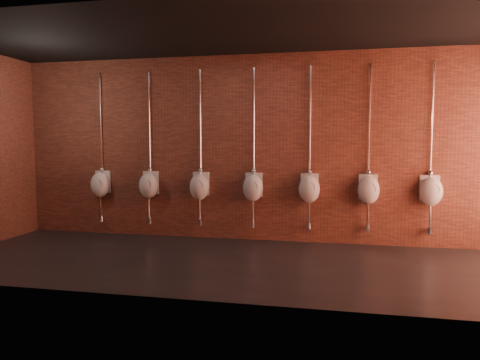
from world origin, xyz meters
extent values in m
plane|color=black|center=(0.00, 0.00, 0.00)|extent=(8.50, 8.50, 0.00)
cube|color=black|center=(0.00, 0.00, 3.20)|extent=(8.50, 3.00, 0.04)
cube|color=brown|center=(0.00, 1.50, 1.60)|extent=(8.50, 0.04, 3.20)
cube|color=brown|center=(0.00, -1.50, 1.60)|extent=(8.50, 0.04, 3.20)
ellipsoid|color=silver|center=(-2.82, 1.37, 0.93)|extent=(0.37, 0.32, 0.46)
cube|color=silver|center=(-2.82, 1.48, 0.97)|extent=(0.30, 0.06, 0.42)
cylinder|color=#9A9A9A|center=(-2.82, 1.25, 0.96)|extent=(0.20, 0.03, 0.20)
cylinder|color=white|center=(-2.82, 1.46, 2.05)|extent=(0.02, 0.02, 1.79)
sphere|color=white|center=(-2.82, 1.45, 1.21)|extent=(0.08, 0.08, 0.08)
cylinder|color=white|center=(-2.82, 1.46, 2.95)|extent=(0.06, 0.06, 0.01)
cylinder|color=white|center=(-2.82, 1.37, 0.56)|extent=(0.03, 0.03, 0.40)
cylinder|color=white|center=(-2.82, 1.37, 0.30)|extent=(0.08, 0.08, 0.11)
cylinder|color=white|center=(-2.82, 1.44, 0.30)|extent=(0.03, 0.15, 0.03)
ellipsoid|color=silver|center=(-1.87, 1.37, 0.93)|extent=(0.37, 0.32, 0.46)
cube|color=silver|center=(-1.87, 1.48, 0.97)|extent=(0.30, 0.06, 0.42)
cylinder|color=#9A9A9A|center=(-1.87, 1.25, 0.96)|extent=(0.20, 0.03, 0.20)
cylinder|color=white|center=(-1.87, 1.46, 2.05)|extent=(0.02, 0.02, 1.79)
sphere|color=white|center=(-1.87, 1.45, 1.21)|extent=(0.08, 0.08, 0.08)
cylinder|color=white|center=(-1.87, 1.46, 2.95)|extent=(0.06, 0.06, 0.01)
cylinder|color=white|center=(-1.87, 1.37, 0.56)|extent=(0.03, 0.03, 0.40)
cylinder|color=white|center=(-1.87, 1.37, 0.30)|extent=(0.08, 0.08, 0.11)
cylinder|color=white|center=(-1.87, 1.44, 0.30)|extent=(0.03, 0.15, 0.03)
ellipsoid|color=silver|center=(-0.92, 1.37, 0.93)|extent=(0.37, 0.32, 0.46)
cube|color=silver|center=(-0.92, 1.48, 0.97)|extent=(0.30, 0.06, 0.42)
cylinder|color=#9A9A9A|center=(-0.92, 1.25, 0.96)|extent=(0.20, 0.03, 0.20)
cylinder|color=white|center=(-0.92, 1.46, 2.05)|extent=(0.02, 0.02, 1.79)
sphere|color=white|center=(-0.92, 1.45, 1.21)|extent=(0.08, 0.08, 0.08)
cylinder|color=white|center=(-0.92, 1.46, 2.95)|extent=(0.06, 0.06, 0.01)
cylinder|color=white|center=(-0.92, 1.37, 0.56)|extent=(0.03, 0.03, 0.40)
cylinder|color=white|center=(-0.92, 1.37, 0.30)|extent=(0.08, 0.08, 0.11)
cylinder|color=white|center=(-0.92, 1.44, 0.30)|extent=(0.03, 0.15, 0.03)
ellipsoid|color=silver|center=(0.03, 1.37, 0.93)|extent=(0.37, 0.32, 0.46)
cube|color=silver|center=(0.03, 1.48, 0.97)|extent=(0.30, 0.06, 0.42)
cylinder|color=#9A9A9A|center=(0.03, 1.25, 0.96)|extent=(0.20, 0.03, 0.20)
cylinder|color=white|center=(0.03, 1.46, 2.05)|extent=(0.02, 0.02, 1.79)
sphere|color=white|center=(0.03, 1.45, 1.21)|extent=(0.08, 0.08, 0.08)
cylinder|color=white|center=(0.03, 1.46, 2.95)|extent=(0.06, 0.06, 0.01)
cylinder|color=white|center=(0.03, 1.37, 0.56)|extent=(0.03, 0.03, 0.40)
cylinder|color=white|center=(0.03, 1.37, 0.30)|extent=(0.08, 0.08, 0.11)
cylinder|color=white|center=(0.03, 1.44, 0.30)|extent=(0.03, 0.15, 0.03)
ellipsoid|color=silver|center=(0.99, 1.37, 0.93)|extent=(0.37, 0.32, 0.46)
cube|color=silver|center=(0.99, 1.48, 0.97)|extent=(0.30, 0.06, 0.42)
cylinder|color=#9A9A9A|center=(0.99, 1.25, 0.96)|extent=(0.20, 0.03, 0.20)
cylinder|color=white|center=(0.99, 1.46, 2.05)|extent=(0.02, 0.02, 1.79)
sphere|color=white|center=(0.99, 1.45, 1.21)|extent=(0.08, 0.08, 0.08)
cylinder|color=white|center=(0.99, 1.46, 2.95)|extent=(0.06, 0.06, 0.01)
cylinder|color=white|center=(0.99, 1.37, 0.56)|extent=(0.03, 0.03, 0.40)
cylinder|color=white|center=(0.99, 1.37, 0.30)|extent=(0.08, 0.08, 0.11)
cylinder|color=white|center=(0.99, 1.44, 0.30)|extent=(0.03, 0.15, 0.03)
ellipsoid|color=silver|center=(1.94, 1.37, 0.93)|extent=(0.37, 0.32, 0.46)
cube|color=silver|center=(1.94, 1.48, 0.97)|extent=(0.30, 0.06, 0.42)
cylinder|color=#9A9A9A|center=(1.94, 1.25, 0.96)|extent=(0.20, 0.03, 0.20)
cylinder|color=white|center=(1.94, 1.46, 2.05)|extent=(0.02, 0.02, 1.79)
sphere|color=white|center=(1.94, 1.45, 1.21)|extent=(0.08, 0.08, 0.08)
cylinder|color=white|center=(1.94, 1.46, 2.95)|extent=(0.06, 0.06, 0.01)
cylinder|color=white|center=(1.94, 1.37, 0.56)|extent=(0.03, 0.03, 0.40)
cylinder|color=white|center=(1.94, 1.37, 0.30)|extent=(0.08, 0.08, 0.11)
cylinder|color=white|center=(1.94, 1.44, 0.30)|extent=(0.03, 0.15, 0.03)
ellipsoid|color=silver|center=(2.89, 1.37, 0.93)|extent=(0.37, 0.32, 0.46)
cube|color=silver|center=(2.89, 1.48, 0.97)|extent=(0.30, 0.06, 0.42)
cylinder|color=#9A9A9A|center=(2.89, 1.25, 0.96)|extent=(0.20, 0.03, 0.20)
cylinder|color=white|center=(2.89, 1.46, 2.05)|extent=(0.02, 0.02, 1.79)
sphere|color=white|center=(2.89, 1.45, 1.21)|extent=(0.08, 0.08, 0.08)
cylinder|color=white|center=(2.89, 1.46, 2.95)|extent=(0.06, 0.06, 0.01)
cylinder|color=white|center=(2.89, 1.37, 0.56)|extent=(0.03, 0.03, 0.40)
cylinder|color=white|center=(2.89, 1.37, 0.30)|extent=(0.08, 0.08, 0.11)
cylinder|color=white|center=(2.89, 1.44, 0.30)|extent=(0.03, 0.15, 0.03)
camera|label=1|loc=(1.24, -5.80, 1.69)|focal=32.00mm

